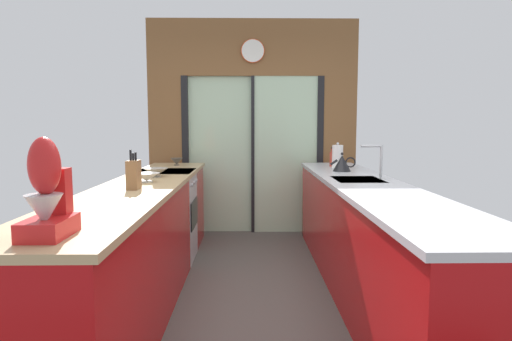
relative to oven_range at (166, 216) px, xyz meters
name	(u,v)px	position (x,y,z in m)	size (l,w,h in m)	color
ground_plane	(255,282)	(0.91, -0.65, -0.47)	(5.04, 7.60, 0.02)	#4C4742
back_wall_unit	(253,114)	(0.91, 1.15, 1.07)	(2.64, 0.12, 2.70)	brown
left_counter_run	(138,245)	(0.00, -1.12, 0.01)	(0.62, 3.80, 0.92)	#AD0C0F
right_counter_run	(366,238)	(1.82, -0.95, 0.01)	(0.62, 3.80, 0.92)	#AD0C0F
sink_faucet	(378,157)	(1.97, -0.70, 0.66)	(0.19, 0.02, 0.30)	#B7BABC
oven_range	(166,216)	(0.00, 0.00, 0.00)	(0.60, 0.60, 0.92)	#B7BABC
mixing_bowl_near	(147,177)	(0.02, -0.86, 0.51)	(0.22, 0.22, 0.08)	silver
mixing_bowl_mid	(156,172)	(0.02, -0.50, 0.51)	(0.22, 0.22, 0.08)	gray
mixing_bowl_far	(177,161)	(0.02, 0.62, 0.51)	(0.14, 0.14, 0.08)	#514C47
knife_block	(134,174)	(0.02, -1.25, 0.57)	(0.08, 0.14, 0.29)	brown
stand_mixer	(48,199)	(0.02, -2.59, 0.63)	(0.17, 0.27, 0.42)	red
kettle	(342,163)	(1.80, -0.06, 0.55)	(0.26, 0.18, 0.19)	black
soap_bottle	(332,159)	(1.80, 0.46, 0.55)	(0.06, 0.06, 0.21)	#B23D2D
paper_towel_roll	(337,157)	(1.80, 0.17, 0.59)	(0.13, 0.13, 0.28)	#B7BABC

